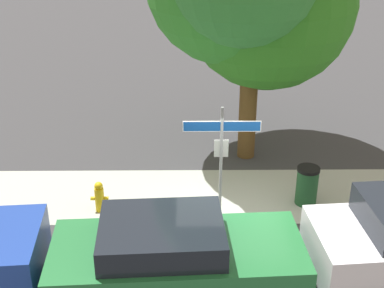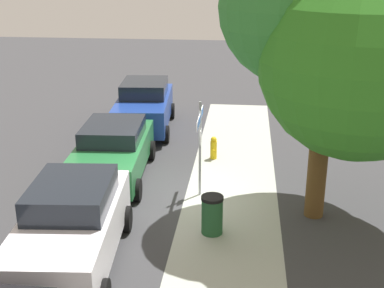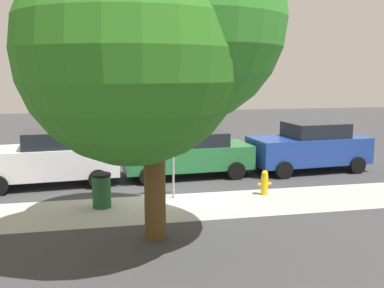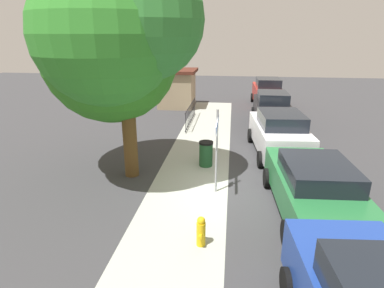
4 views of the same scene
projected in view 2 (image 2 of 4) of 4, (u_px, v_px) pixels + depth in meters
The scene contains 9 objects.
ground_plane at pixel (185, 198), 14.54m from camera, with size 60.00×60.00×0.00m, color #38383A.
sidewalk_strip at pixel (228, 236), 12.54m from camera, with size 24.00×2.60×0.00m, color #A6AA9F.
street_sign at pixel (200, 132), 14.10m from camera, with size 1.72×0.07×2.74m.
shade_tree at pixel (339, 30), 12.00m from camera, with size 5.62×5.62×7.22m.
car_blue at pixel (144, 106), 20.11m from camera, with size 4.65×2.42×1.88m.
car_green at pixel (113, 151), 15.66m from camera, with size 4.73×2.37×1.65m.
car_white at pixel (72, 225), 11.11m from camera, with size 4.65×2.39×1.85m.
fire_hydrant at pixel (214, 148), 17.26m from camera, with size 0.42×0.22×0.78m.
trash_bin at pixel (212, 215), 12.52m from camera, with size 0.55×0.55×0.98m.
Camera 2 is at (13.07, 1.61, 6.35)m, focal length 48.25 mm.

